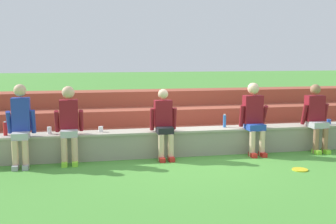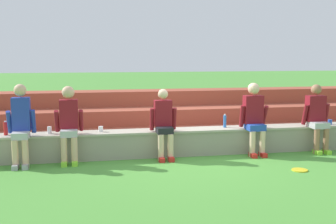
{
  "view_description": "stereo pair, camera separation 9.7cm",
  "coord_description": "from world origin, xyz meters",
  "px_view_note": "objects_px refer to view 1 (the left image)",
  "views": [
    {
      "loc": [
        -2.09,
        -7.63,
        1.94
      ],
      "look_at": [
        -0.47,
        0.22,
        0.85
      ],
      "focal_mm": 44.94,
      "sensor_mm": 36.0,
      "label": 1
    },
    {
      "loc": [
        -2.0,
        -7.64,
        1.94
      ],
      "look_at": [
        -0.47,
        0.22,
        0.85
      ],
      "focal_mm": 44.94,
      "sensor_mm": 36.0,
      "label": 2
    }
  ],
  "objects_px": {
    "water_bottle_near_right": "(5,129)",
    "person_left_of_center": "(69,122)",
    "plastic_cup_right_end": "(329,122)",
    "frisbee": "(300,170)",
    "person_right_of_center": "(254,116)",
    "water_bottle_mid_left": "(225,121)",
    "person_center": "(164,122)",
    "person_far_right": "(316,116)",
    "person_far_left": "(21,123)",
    "plastic_cup_middle": "(49,130)",
    "plastic_cup_left_end": "(101,129)"
  },
  "relations": [
    {
      "from": "person_far_left",
      "to": "person_far_right",
      "type": "distance_m",
      "value": 5.68
    },
    {
      "from": "plastic_cup_right_end",
      "to": "plastic_cup_left_end",
      "type": "bearing_deg",
      "value": 179.25
    },
    {
      "from": "person_far_left",
      "to": "frisbee",
      "type": "xyz_separation_m",
      "value": [
        4.65,
        -1.27,
        -0.75
      ]
    },
    {
      "from": "person_left_of_center",
      "to": "water_bottle_mid_left",
      "type": "height_order",
      "value": "person_left_of_center"
    },
    {
      "from": "person_far_left",
      "to": "person_left_of_center",
      "type": "bearing_deg",
      "value": 3.61
    },
    {
      "from": "plastic_cup_right_end",
      "to": "frisbee",
      "type": "bearing_deg",
      "value": -134.48
    },
    {
      "from": "person_far_right",
      "to": "plastic_cup_left_end",
      "type": "relative_size",
      "value": 13.16
    },
    {
      "from": "person_right_of_center",
      "to": "frisbee",
      "type": "bearing_deg",
      "value": -75.97
    },
    {
      "from": "plastic_cup_right_end",
      "to": "person_center",
      "type": "bearing_deg",
      "value": -176.75
    },
    {
      "from": "person_far_right",
      "to": "person_center",
      "type": "bearing_deg",
      "value": 179.7
    },
    {
      "from": "plastic_cup_middle",
      "to": "frisbee",
      "type": "relative_size",
      "value": 0.48
    },
    {
      "from": "water_bottle_mid_left",
      "to": "plastic_cup_left_end",
      "type": "height_order",
      "value": "water_bottle_mid_left"
    },
    {
      "from": "plastic_cup_middle",
      "to": "plastic_cup_left_end",
      "type": "relative_size",
      "value": 1.26
    },
    {
      "from": "water_bottle_mid_left",
      "to": "plastic_cup_middle",
      "type": "bearing_deg",
      "value": -179.63
    },
    {
      "from": "person_left_of_center",
      "to": "person_far_right",
      "type": "bearing_deg",
      "value": -0.67
    },
    {
      "from": "person_center",
      "to": "water_bottle_mid_left",
      "type": "bearing_deg",
      "value": 12.17
    },
    {
      "from": "person_right_of_center",
      "to": "water_bottle_mid_left",
      "type": "distance_m",
      "value": 0.59
    },
    {
      "from": "person_center",
      "to": "plastic_cup_left_end",
      "type": "distance_m",
      "value": 1.2
    },
    {
      "from": "person_far_left",
      "to": "water_bottle_near_right",
      "type": "height_order",
      "value": "person_far_left"
    },
    {
      "from": "person_far_left",
      "to": "person_center",
      "type": "xyz_separation_m",
      "value": [
        2.55,
        0.01,
        -0.07
      ]
    },
    {
      "from": "person_far_left",
      "to": "person_far_right",
      "type": "height_order",
      "value": "person_far_left"
    },
    {
      "from": "person_left_of_center",
      "to": "frisbee",
      "type": "relative_size",
      "value": 5.17
    },
    {
      "from": "water_bottle_near_right",
      "to": "person_center",
      "type": "bearing_deg",
      "value": -5.0
    },
    {
      "from": "plastic_cup_middle",
      "to": "person_far_right",
      "type": "bearing_deg",
      "value": -2.99
    },
    {
      "from": "person_center",
      "to": "plastic_cup_right_end",
      "type": "bearing_deg",
      "value": 3.25
    },
    {
      "from": "water_bottle_mid_left",
      "to": "plastic_cup_right_end",
      "type": "bearing_deg",
      "value": -1.93
    },
    {
      "from": "person_far_right",
      "to": "water_bottle_near_right",
      "type": "bearing_deg",
      "value": 177.45
    },
    {
      "from": "water_bottle_near_right",
      "to": "person_left_of_center",
      "type": "bearing_deg",
      "value": -10.57
    },
    {
      "from": "person_far_left",
      "to": "plastic_cup_right_end",
      "type": "relative_size",
      "value": 13.92
    },
    {
      "from": "person_far_right",
      "to": "person_right_of_center",
      "type": "bearing_deg",
      "value": -179.9
    },
    {
      "from": "person_far_left",
      "to": "plastic_cup_left_end",
      "type": "bearing_deg",
      "value": 11.19
    },
    {
      "from": "person_right_of_center",
      "to": "plastic_cup_middle",
      "type": "relative_size",
      "value": 10.86
    },
    {
      "from": "person_right_of_center",
      "to": "frisbee",
      "type": "distance_m",
      "value": 1.5
    },
    {
      "from": "person_far_left",
      "to": "water_bottle_mid_left",
      "type": "height_order",
      "value": "person_far_left"
    },
    {
      "from": "person_center",
      "to": "person_far_right",
      "type": "relative_size",
      "value": 0.96
    },
    {
      "from": "water_bottle_mid_left",
      "to": "person_right_of_center",
      "type": "bearing_deg",
      "value": -30.88
    },
    {
      "from": "person_center",
      "to": "frisbee",
      "type": "xyz_separation_m",
      "value": [
        2.1,
        -1.28,
        -0.68
      ]
    },
    {
      "from": "plastic_cup_right_end",
      "to": "plastic_cup_middle",
      "type": "bearing_deg",
      "value": 179.45
    },
    {
      "from": "person_center",
      "to": "person_right_of_center",
      "type": "xyz_separation_m",
      "value": [
        1.79,
        -0.02,
        0.07
      ]
    },
    {
      "from": "person_center",
      "to": "plastic_cup_right_end",
      "type": "distance_m",
      "value": 3.56
    },
    {
      "from": "person_right_of_center",
      "to": "person_far_right",
      "type": "bearing_deg",
      "value": 0.1
    },
    {
      "from": "person_left_of_center",
      "to": "frisbee",
      "type": "bearing_deg",
      "value": -19.0
    },
    {
      "from": "water_bottle_mid_left",
      "to": "frisbee",
      "type": "height_order",
      "value": "water_bottle_mid_left"
    },
    {
      "from": "person_far_left",
      "to": "person_center",
      "type": "bearing_deg",
      "value": 0.25
    },
    {
      "from": "water_bottle_mid_left",
      "to": "plastic_cup_right_end",
      "type": "height_order",
      "value": "water_bottle_mid_left"
    },
    {
      "from": "water_bottle_near_right",
      "to": "water_bottle_mid_left",
      "type": "bearing_deg",
      "value": 0.39
    },
    {
      "from": "water_bottle_near_right",
      "to": "water_bottle_mid_left",
      "type": "distance_m",
      "value": 4.15
    },
    {
      "from": "plastic_cup_middle",
      "to": "plastic_cup_left_end",
      "type": "xyz_separation_m",
      "value": [
        0.93,
        0.01,
        -0.01
      ]
    },
    {
      "from": "water_bottle_near_right",
      "to": "person_far_right",
      "type": "bearing_deg",
      "value": -2.55
    },
    {
      "from": "person_center",
      "to": "plastic_cup_middle",
      "type": "relative_size",
      "value": 10.11
    }
  ]
}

